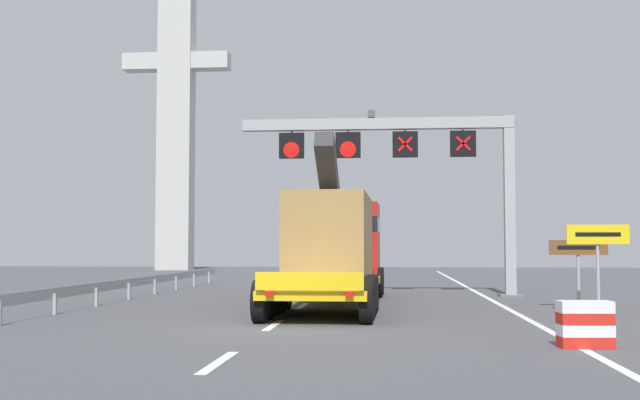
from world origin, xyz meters
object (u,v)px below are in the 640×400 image
(exit_sign_yellow, at_px, (598,244))
(crash_barrier_striped, at_px, (585,324))
(heavy_haul_truck_yellow, at_px, (337,245))
(tourist_info_sign_brown, at_px, (578,255))
(overhead_lane_gantry, at_px, (413,152))
(bridge_pylon_distant, at_px, (176,97))

(exit_sign_yellow, xyz_separation_m, crash_barrier_striped, (-2.30, -8.05, -1.55))
(crash_barrier_striped, bearing_deg, exit_sign_yellow, 74.05)
(heavy_haul_truck_yellow, height_order, exit_sign_yellow, heavy_haul_truck_yellow)
(heavy_haul_truck_yellow, xyz_separation_m, tourist_info_sign_brown, (7.72, -1.81, -0.32))
(overhead_lane_gantry, xyz_separation_m, heavy_haul_truck_yellow, (-2.72, -4.13, -3.69))
(tourist_info_sign_brown, bearing_deg, heavy_haul_truck_yellow, 166.82)
(heavy_haul_truck_yellow, distance_m, crash_barrier_striped, 13.05)
(bridge_pylon_distant, bearing_deg, crash_barrier_striped, -66.27)
(heavy_haul_truck_yellow, relative_size, bridge_pylon_distant, 0.50)
(exit_sign_yellow, bearing_deg, crash_barrier_striped, -105.95)
(overhead_lane_gantry, bearing_deg, tourist_info_sign_brown, -49.95)
(overhead_lane_gantry, relative_size, tourist_info_sign_brown, 5.14)
(bridge_pylon_distant, bearing_deg, heavy_haul_truck_yellow, -66.79)
(overhead_lane_gantry, distance_m, bridge_pylon_distant, 39.34)
(tourist_info_sign_brown, height_order, crash_barrier_striped, tourist_info_sign_brown)
(heavy_haul_truck_yellow, xyz_separation_m, exit_sign_yellow, (7.85, -3.66, 0.02))
(heavy_haul_truck_yellow, xyz_separation_m, crash_barrier_striped, (5.55, -11.71, -1.54))
(heavy_haul_truck_yellow, bearing_deg, tourist_info_sign_brown, -13.18)
(exit_sign_yellow, bearing_deg, bridge_pylon_distant, 120.18)
(exit_sign_yellow, height_order, bridge_pylon_distant, bridge_pylon_distant)
(heavy_haul_truck_yellow, height_order, tourist_info_sign_brown, heavy_haul_truck_yellow)
(tourist_info_sign_brown, xyz_separation_m, bridge_pylon_distant, (-23.81, 39.34, 12.83))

